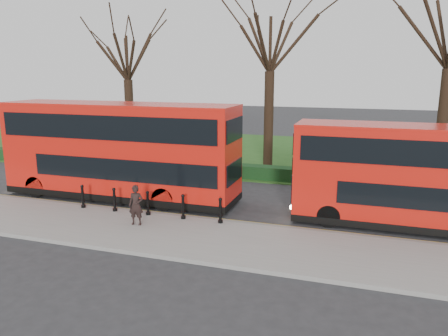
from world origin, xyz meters
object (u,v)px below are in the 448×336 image
(bollard_row, at_px, (148,203))
(pedestrian, at_px, (136,205))
(bus_rear, at_px, (428,178))
(bus_lead, at_px, (119,151))

(bollard_row, distance_m, pedestrian, 1.28)
(bollard_row, bearing_deg, bus_rear, 11.81)
(bus_lead, height_order, pedestrian, bus_lead)
(bus_lead, relative_size, bus_rear, 1.14)
(bus_rear, bearing_deg, bollard_row, -168.19)
(bus_lead, distance_m, pedestrian, 4.77)
(bollard_row, xyz_separation_m, pedestrian, (0.14, -1.23, 0.31))
(bollard_row, xyz_separation_m, bus_rear, (11.04, 2.31, 1.41))
(bus_rear, distance_m, pedestrian, 11.51)
(pedestrian, bearing_deg, bus_lead, 119.17)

